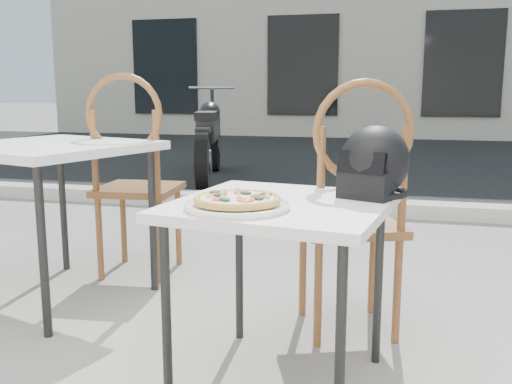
% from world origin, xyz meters
% --- Properties ---
extents(ground, '(80.00, 80.00, 0.00)m').
position_xyz_m(ground, '(0.00, 0.00, 0.00)').
color(ground, gray).
rests_on(ground, ground).
extents(street_asphalt, '(30.00, 8.00, 0.00)m').
position_xyz_m(street_asphalt, '(0.00, 7.00, 0.00)').
color(street_asphalt, black).
rests_on(street_asphalt, ground).
extents(curb, '(30.00, 0.25, 0.12)m').
position_xyz_m(curb, '(0.00, 3.00, 0.06)').
color(curb, '#ADABA1').
rests_on(curb, ground).
extents(cafe_table_main, '(0.81, 0.81, 0.68)m').
position_xyz_m(cafe_table_main, '(0.07, -0.02, 0.62)').
color(cafe_table_main, white).
rests_on(cafe_table_main, ground).
extents(plate, '(0.45, 0.45, 0.02)m').
position_xyz_m(plate, '(-0.04, -0.18, 0.69)').
color(plate, white).
rests_on(plate, cafe_table_main).
extents(pizza, '(0.32, 0.32, 0.04)m').
position_xyz_m(pizza, '(-0.04, -0.18, 0.71)').
color(pizza, gold).
rests_on(pizza, plate).
extents(helmet, '(0.33, 0.33, 0.26)m').
position_xyz_m(helmet, '(0.38, 0.16, 0.79)').
color(helmet, black).
rests_on(helmet, cafe_table_main).
extents(cafe_chair_main, '(0.54, 0.54, 1.10)m').
position_xyz_m(cafe_chair_main, '(0.29, 0.46, 0.61)').
color(cafe_chair_main, brown).
rests_on(cafe_chair_main, ground).
extents(cafe_table_side, '(1.05, 1.05, 0.80)m').
position_xyz_m(cafe_table_side, '(-1.22, 0.56, 0.73)').
color(cafe_table_side, white).
rests_on(cafe_table_side, ground).
extents(cafe_chair_side, '(0.48, 0.48, 1.15)m').
position_xyz_m(cafe_chair_side, '(-0.98, 0.98, 0.64)').
color(cafe_chair_side, brown).
rests_on(cafe_chair_side, ground).
extents(motorcycle, '(0.76, 2.19, 1.11)m').
position_xyz_m(motorcycle, '(-1.72, 4.50, 0.49)').
color(motorcycle, black).
rests_on(motorcycle, street_asphalt).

